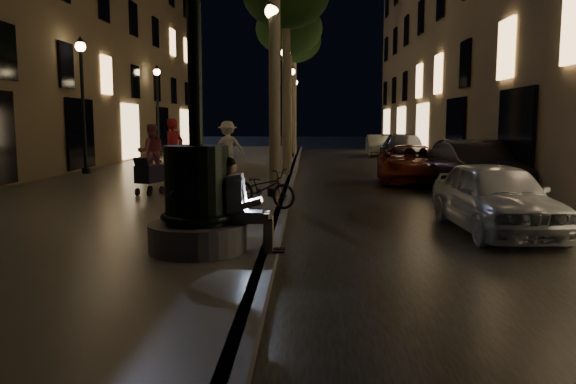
{
  "coord_description": "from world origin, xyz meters",
  "views": [
    {
      "loc": [
        0.56,
        -5.79,
        2.02
      ],
      "look_at": [
        0.25,
        3.0,
        0.93
      ],
      "focal_mm": 35.0,
      "sensor_mm": 36.0,
      "label": 1
    }
  ],
  "objects_px": {
    "lamp_curb_a": "(273,72)",
    "stroller": "(149,174)",
    "pedestrian_white": "(228,147)",
    "lamp_curb_b": "(286,90)",
    "pedestrian_pink": "(151,152)",
    "lamp_curb_d": "(295,104)",
    "car_second": "(477,168)",
    "seated_man_laptop": "(240,202)",
    "fountain_lamppost": "(197,180)",
    "lamp_curb_c": "(292,99)",
    "lamp_left_b": "(82,88)",
    "tree_far": "(294,42)",
    "tree_third": "(289,30)",
    "car_rear": "(404,149)",
    "car_fifth": "(379,146)",
    "lamp_left_c": "(158,99)",
    "car_front": "(495,197)",
    "pedestrian_red": "(174,150)",
    "car_third": "(411,164)",
    "bicycle": "(263,188)"
  },
  "relations": [
    {
      "from": "lamp_curb_a",
      "to": "stroller",
      "type": "relative_size",
      "value": 4.58
    },
    {
      "from": "lamp_curb_a",
      "to": "pedestrian_white",
      "type": "relative_size",
      "value": 2.57
    },
    {
      "from": "lamp_curb_b",
      "to": "pedestrian_pink",
      "type": "bearing_deg",
      "value": -134.23
    },
    {
      "from": "lamp_curb_d",
      "to": "car_second",
      "type": "bearing_deg",
      "value": -76.13
    },
    {
      "from": "seated_man_laptop",
      "to": "fountain_lamppost",
      "type": "bearing_deg",
      "value": -180.0
    },
    {
      "from": "fountain_lamppost",
      "to": "lamp_curb_c",
      "type": "relative_size",
      "value": 1.08
    },
    {
      "from": "lamp_left_b",
      "to": "pedestrian_pink",
      "type": "height_order",
      "value": "lamp_left_b"
    },
    {
      "from": "stroller",
      "to": "tree_far",
      "type": "bearing_deg",
      "value": 96.19
    },
    {
      "from": "lamp_curb_a",
      "to": "seated_man_laptop",
      "type": "bearing_deg",
      "value": -90.84
    },
    {
      "from": "tree_third",
      "to": "lamp_curb_a",
      "type": "height_order",
      "value": "tree_third"
    },
    {
      "from": "car_rear",
      "to": "car_second",
      "type": "bearing_deg",
      "value": -87.0
    },
    {
      "from": "tree_third",
      "to": "car_fifth",
      "type": "height_order",
      "value": "tree_third"
    },
    {
      "from": "lamp_left_b",
      "to": "lamp_left_c",
      "type": "distance_m",
      "value": 10.0
    },
    {
      "from": "fountain_lamppost",
      "to": "car_fifth",
      "type": "xyz_separation_m",
      "value": [
        5.79,
        25.75,
        -0.57
      ]
    },
    {
      "from": "pedestrian_pink",
      "to": "pedestrian_white",
      "type": "relative_size",
      "value": 0.95
    },
    {
      "from": "car_front",
      "to": "car_second",
      "type": "bearing_deg",
      "value": 74.75
    },
    {
      "from": "seated_man_laptop",
      "to": "stroller",
      "type": "distance_m",
      "value": 6.89
    },
    {
      "from": "lamp_curb_b",
      "to": "car_fifth",
      "type": "relative_size",
      "value": 1.23
    },
    {
      "from": "tree_far",
      "to": "car_fifth",
      "type": "xyz_separation_m",
      "value": [
        5.01,
        1.75,
        -5.79
      ]
    },
    {
      "from": "pedestrian_red",
      "to": "car_rear",
      "type": "bearing_deg",
      "value": -9.39
    },
    {
      "from": "tree_third",
      "to": "pedestrian_white",
      "type": "relative_size",
      "value": 3.85
    },
    {
      "from": "tree_third",
      "to": "fountain_lamppost",
      "type": "bearing_deg",
      "value": -92.23
    },
    {
      "from": "stroller",
      "to": "lamp_curb_b",
      "type": "bearing_deg",
      "value": 84.57
    },
    {
      "from": "car_fifth",
      "to": "pedestrian_pink",
      "type": "xyz_separation_m",
      "value": [
        -9.18,
        -15.95,
        0.44
      ]
    },
    {
      "from": "fountain_lamppost",
      "to": "pedestrian_pink",
      "type": "relative_size",
      "value": 2.94
    },
    {
      "from": "seated_man_laptop",
      "to": "lamp_left_b",
      "type": "distance_m",
      "value": 14.09
    },
    {
      "from": "car_third",
      "to": "pedestrian_pink",
      "type": "distance_m",
      "value": 8.49
    },
    {
      "from": "fountain_lamppost",
      "to": "lamp_left_c",
      "type": "xyz_separation_m",
      "value": [
        -6.4,
        22.0,
        2.02
      ]
    },
    {
      "from": "car_fifth",
      "to": "pedestrian_pink",
      "type": "relative_size",
      "value": 2.21
    },
    {
      "from": "car_front",
      "to": "bicycle",
      "type": "bearing_deg",
      "value": 157.05
    },
    {
      "from": "car_front",
      "to": "pedestrian_red",
      "type": "relative_size",
      "value": 1.99
    },
    {
      "from": "lamp_curb_d",
      "to": "pedestrian_red",
      "type": "xyz_separation_m",
      "value": [
        -3.28,
        -20.52,
        -2.06
      ]
    },
    {
      "from": "lamp_curb_a",
      "to": "pedestrian_white",
      "type": "bearing_deg",
      "value": 107.17
    },
    {
      "from": "lamp_curb_a",
      "to": "lamp_curb_b",
      "type": "distance_m",
      "value": 8.0
    },
    {
      "from": "lamp_left_b",
      "to": "car_rear",
      "type": "xyz_separation_m",
      "value": [
        12.6,
        7.5,
        -2.5
      ]
    },
    {
      "from": "tree_third",
      "to": "lamp_curb_a",
      "type": "bearing_deg",
      "value": -90.0
    },
    {
      "from": "lamp_left_b",
      "to": "tree_third",
      "type": "bearing_deg",
      "value": 40.2
    },
    {
      "from": "lamp_curb_a",
      "to": "lamp_left_c",
      "type": "distance_m",
      "value": 17.5
    },
    {
      "from": "seated_man_laptop",
      "to": "car_front",
      "type": "relative_size",
      "value": 0.35
    },
    {
      "from": "tree_far",
      "to": "lamp_curb_d",
      "type": "distance_m",
      "value": 6.8
    },
    {
      "from": "car_fifth",
      "to": "car_rear",
      "type": "bearing_deg",
      "value": -84.11
    },
    {
      "from": "tree_third",
      "to": "car_rear",
      "type": "relative_size",
      "value": 1.43
    },
    {
      "from": "lamp_left_b",
      "to": "pedestrian_white",
      "type": "distance_m",
      "value": 5.49
    },
    {
      "from": "lamp_curb_a",
      "to": "pedestrian_pink",
      "type": "relative_size",
      "value": 2.72
    },
    {
      "from": "fountain_lamppost",
      "to": "tree_far",
      "type": "bearing_deg",
      "value": 88.14
    },
    {
      "from": "lamp_curb_d",
      "to": "lamp_left_c",
      "type": "relative_size",
      "value": 1.0
    },
    {
      "from": "lamp_left_b",
      "to": "car_second",
      "type": "bearing_deg",
      "value": -18.74
    },
    {
      "from": "lamp_curb_b",
      "to": "car_third",
      "type": "relative_size",
      "value": 1.06
    },
    {
      "from": "car_rear",
      "to": "car_fifth",
      "type": "height_order",
      "value": "car_rear"
    },
    {
      "from": "lamp_curb_a",
      "to": "lamp_curb_c",
      "type": "relative_size",
      "value": 1.0
    }
  ]
}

